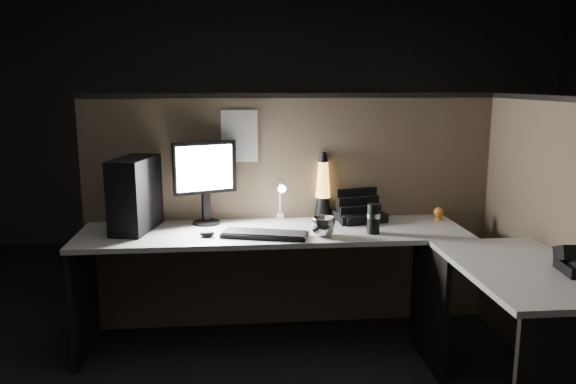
{
  "coord_description": "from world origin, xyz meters",
  "views": [
    {
      "loc": [
        -0.37,
        -2.64,
        1.6
      ],
      "look_at": [
        -0.09,
        0.35,
        1.01
      ],
      "focal_mm": 35.0,
      "sensor_mm": 36.0,
      "label": 1
    }
  ],
  "objects": [
    {
      "name": "pinned_paper",
      "position": [
        -0.34,
        0.9,
        1.26
      ],
      "size": [
        0.23,
        0.0,
        0.33
      ],
      "primitive_type": "cube",
      "color": "white",
      "rests_on": "partition_back"
    },
    {
      "name": "clip_lamp",
      "position": [
        -0.09,
        0.81,
        0.87
      ],
      "size": [
        0.05,
        0.19,
        0.25
      ],
      "color": "silver",
      "rests_on": "desk"
    },
    {
      "name": "travel_mug",
      "position": [
        0.42,
        0.47,
        0.82
      ],
      "size": [
        0.08,
        0.08,
        0.18
      ],
      "primitive_type": "cylinder",
      "color": "black",
      "rests_on": "desk"
    },
    {
      "name": "steel_mug",
      "position": [
        0.12,
        0.44,
        0.79
      ],
      "size": [
        0.18,
        0.18,
        0.11
      ],
      "primitive_type": "imported",
      "rotation": [
        0.0,
        0.0,
        -0.39
      ],
      "color": "silver",
      "rests_on": "desk"
    },
    {
      "name": "mouse",
      "position": [
        -0.54,
        0.49,
        0.75
      ],
      "size": [
        0.09,
        0.06,
        0.03
      ],
      "primitive_type": "ellipsoid",
      "rotation": [
        0.0,
        0.0,
        0.03
      ],
      "color": "black",
      "rests_on": "desk"
    },
    {
      "name": "pc_tower",
      "position": [
        -0.96,
        0.68,
        0.95
      ],
      "size": [
        0.27,
        0.44,
        0.43
      ],
      "primitive_type": "cube",
      "rotation": [
        0.0,
        0.0,
        -0.22
      ],
      "color": "black",
      "rests_on": "desk"
    },
    {
      "name": "keyboard",
      "position": [
        -0.21,
        0.46,
        0.74
      ],
      "size": [
        0.52,
        0.29,
        0.02
      ],
      "primitive_type": "cube",
      "rotation": [
        0.0,
        0.0,
        -0.28
      ],
      "color": "black",
      "rests_on": "desk"
    },
    {
      "name": "partition_back",
      "position": [
        0.0,
        0.93,
        0.75
      ],
      "size": [
        2.66,
        0.06,
        1.5
      ],
      "primitive_type": "cube",
      "color": "brown",
      "rests_on": "ground"
    },
    {
      "name": "organizer",
      "position": [
        0.41,
        0.8,
        0.78
      ],
      "size": [
        0.34,
        0.31,
        0.22
      ],
      "rotation": [
        0.0,
        0.0,
        0.25
      ],
      "color": "black",
      "rests_on": "desk"
    },
    {
      "name": "monitor",
      "position": [
        -0.56,
        0.81,
        1.04
      ],
      "size": [
        0.38,
        0.19,
        0.51
      ],
      "rotation": [
        0.0,
        0.0,
        0.36
      ],
      "color": "black",
      "rests_on": "desk"
    },
    {
      "name": "figurine",
      "position": [
        0.92,
        0.75,
        0.78
      ],
      "size": [
        0.06,
        0.06,
        0.06
      ],
      "primitive_type": "sphere",
      "color": "orange",
      "rests_on": "desk"
    },
    {
      "name": "partition_right",
      "position": [
        1.33,
        0.1,
        0.75
      ],
      "size": [
        0.06,
        1.66,
        1.5
      ],
      "primitive_type": "cube",
      "color": "brown",
      "rests_on": "ground"
    },
    {
      "name": "lava_lamp",
      "position": [
        0.19,
        0.88,
        0.91
      ],
      "size": [
        0.12,
        0.12,
        0.43
      ],
      "color": "black",
      "rests_on": "desk"
    },
    {
      "name": "room_shell",
      "position": [
        0.0,
        0.0,
        1.62
      ],
      "size": [
        6.0,
        6.0,
        6.0
      ],
      "color": "silver",
      "rests_on": "ground"
    },
    {
      "name": "desk",
      "position": [
        0.18,
        0.25,
        0.58
      ],
      "size": [
        2.6,
        1.6,
        0.73
      ],
      "color": "beige",
      "rests_on": "ground"
    }
  ]
}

